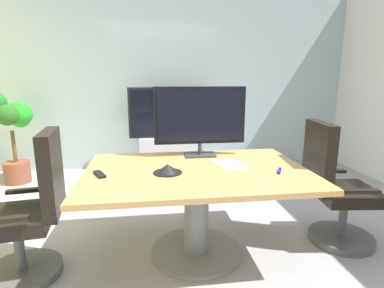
% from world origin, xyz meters
% --- Properties ---
extents(ground_plane, '(6.84, 6.84, 0.00)m').
position_xyz_m(ground_plane, '(0.00, 0.00, 0.00)').
color(ground_plane, '#99999E').
extents(wall_back_glass_partition, '(5.84, 0.10, 2.84)m').
position_xyz_m(wall_back_glass_partition, '(0.00, 2.81, 1.42)').
color(wall_back_glass_partition, '#9EB2B7').
rests_on(wall_back_glass_partition, ground).
extents(conference_table, '(1.75, 1.19, 0.74)m').
position_xyz_m(conference_table, '(-0.00, 0.14, 0.54)').
color(conference_table, '#B2894C').
rests_on(conference_table, ground).
extents(office_chair_left, '(0.62, 0.60, 1.09)m').
position_xyz_m(office_chair_left, '(-1.24, 0.01, 0.46)').
color(office_chair_left, '#4C4C51').
rests_on(office_chair_left, ground).
extents(office_chair_right, '(0.62, 0.60, 1.09)m').
position_xyz_m(office_chair_right, '(1.23, 0.15, 0.46)').
color(office_chair_right, '#4C4C51').
rests_on(office_chair_right, ground).
extents(tv_monitor, '(0.84, 0.18, 0.64)m').
position_xyz_m(tv_monitor, '(0.09, 0.56, 1.10)').
color(tv_monitor, '#333338').
rests_on(tv_monitor, conference_table).
extents(wall_display_unit, '(1.20, 0.36, 1.31)m').
position_xyz_m(wall_display_unit, '(-0.09, 2.45, 0.44)').
color(wall_display_unit, '#B7BABC').
rests_on(wall_display_unit, ground).
extents(potted_plant, '(0.59, 0.58, 1.28)m').
position_xyz_m(potted_plant, '(-2.25, 2.21, 0.82)').
color(potted_plant, brown).
rests_on(potted_plant, ground).
extents(conference_phone, '(0.22, 0.22, 0.07)m').
position_xyz_m(conference_phone, '(-0.24, 0.06, 0.77)').
color(conference_phone, black).
rests_on(conference_phone, conference_table).
extents(remote_control, '(0.12, 0.18, 0.02)m').
position_xyz_m(remote_control, '(-0.74, 0.08, 0.75)').
color(remote_control, black).
rests_on(remote_control, conference_table).
extents(whiteboard_marker, '(0.08, 0.12, 0.02)m').
position_xyz_m(whiteboard_marker, '(0.62, -0.03, 0.75)').
color(whiteboard_marker, '#1919A5').
rests_on(whiteboard_marker, conference_table).
extents(paper_notepad, '(0.29, 0.35, 0.01)m').
position_xyz_m(paper_notepad, '(0.29, 0.22, 0.74)').
color(paper_notepad, white).
rests_on(paper_notepad, conference_table).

